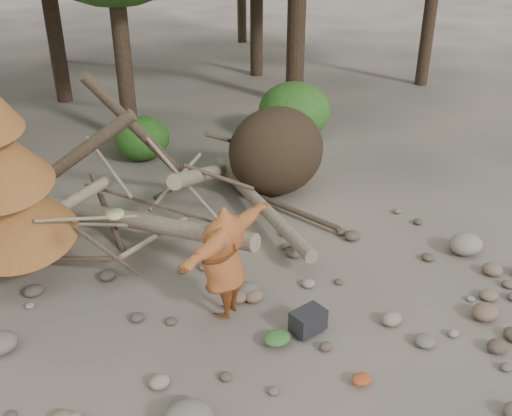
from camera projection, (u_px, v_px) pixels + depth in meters
ground at (290, 334)px, 8.58m from camera, size 120.00×120.00×0.00m
deadfall_pile at (256, 159)px, 12.31m from camera, size 8.55×5.24×3.30m
dead_conifer at (0, 173)px, 8.71m from camera, size 2.06×2.16×4.35m
bush_mid at (142, 138)px, 14.61m from camera, size 1.40×1.40×1.12m
bush_right at (294, 111)px, 15.87m from camera, size 2.00×2.00×1.60m
frisbee_thrower at (223, 262)px, 8.50m from camera, size 2.77×1.64×2.08m
backpack at (308, 324)px, 8.54m from camera, size 0.54×0.39×0.34m
cloth_green at (277, 341)px, 8.33m from camera, size 0.42×0.35×0.16m
cloth_orange at (361, 382)px, 7.63m from camera, size 0.28×0.23×0.10m
boulder_front_right at (485, 312)px, 8.86m from camera, size 0.42×0.38×0.25m
boulder_mid_right at (466, 244)px, 10.58m from camera, size 0.64×0.57×0.38m
boulder_mid_left at (0, 343)px, 8.18m from camera, size 0.49×0.44×0.30m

